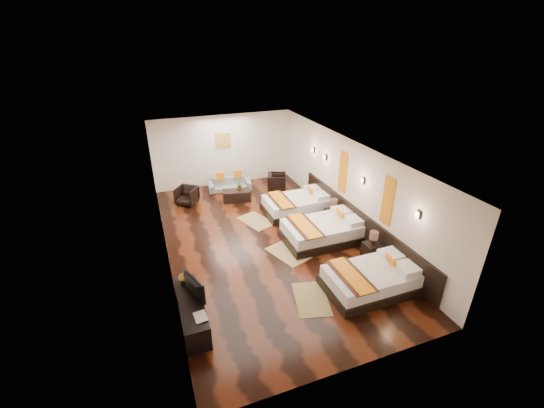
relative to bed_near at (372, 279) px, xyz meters
name	(u,v)px	position (x,y,z in m)	size (l,w,h in m)	color
floor	(263,240)	(-1.70, 2.98, -0.29)	(5.50, 9.50, 0.01)	black
ceiling	(262,150)	(-1.70, 2.98, 2.51)	(5.50, 9.50, 0.01)	white
back_wall	(223,150)	(-1.70, 7.73, 1.11)	(5.50, 0.01, 2.80)	silver
left_wall	(162,214)	(-4.45, 2.98, 1.11)	(0.01, 9.50, 2.80)	silver
right_wall	(348,185)	(1.05, 2.98, 1.11)	(0.01, 9.50, 2.80)	silver
headboard_panel	(358,224)	(1.01, 2.18, 0.16)	(0.08, 6.60, 0.90)	black
bed_near	(372,279)	(0.00, 0.00, 0.00)	(2.18, 1.37, 0.83)	black
bed_mid	(324,231)	(0.00, 2.40, 0.02)	(2.35, 1.47, 0.90)	black
bed_far	(297,204)	(0.00, 4.33, 0.00)	(2.21, 1.39, 0.84)	black
nightstand_a	(372,249)	(0.75, 1.06, 0.01)	(0.43, 0.43, 0.85)	black
nightstand_b	(333,215)	(0.75, 3.18, 0.02)	(0.44, 0.44, 0.87)	black
jute_mat_near	(311,299)	(-1.50, 0.17, -0.28)	(0.75, 1.20, 0.01)	#98824D
jute_mat_mid	(288,253)	(-1.28, 2.09, -0.28)	(0.75, 1.20, 0.01)	#98824D
jute_mat_far	(256,221)	(-1.53, 4.20, -0.28)	(0.75, 1.20, 0.01)	#98824D
tv_console	(192,311)	(-4.20, 0.44, -0.01)	(0.50, 1.80, 0.55)	black
tv	(190,287)	(-4.15, 0.59, 0.51)	(0.84, 0.11, 0.48)	black
book	(194,319)	(-4.20, -0.10, 0.28)	(0.24, 0.32, 0.03)	black
figurine	(185,276)	(-4.20, 1.12, 0.42)	(0.29, 0.29, 0.30)	brown
sofa	(230,184)	(-1.69, 6.99, -0.04)	(1.66, 0.65, 0.48)	gray
armchair_left	(187,195)	(-3.44, 6.33, 0.03)	(0.68, 0.70, 0.64)	black
armchair_right	(277,182)	(0.06, 6.39, 0.04)	(0.69, 0.71, 0.65)	black
coffee_table	(237,195)	(-1.69, 5.94, -0.09)	(1.00, 0.50, 0.40)	black
table_plant	(240,186)	(-1.55, 6.02, 0.25)	(0.25, 0.21, 0.27)	#316120
orange_panel_a	(388,201)	(1.03, 1.08, 1.41)	(0.04, 0.40, 1.30)	#D86014
orange_panel_b	(343,172)	(1.03, 3.28, 1.41)	(0.04, 0.40, 1.30)	#D86014
sconce_near	(418,215)	(1.01, -0.02, 1.56)	(0.07, 0.12, 0.18)	black
sconce_mid	(363,180)	(1.01, 2.18, 1.56)	(0.07, 0.12, 0.18)	black
sconce_far	(325,157)	(1.01, 4.38, 1.56)	(0.07, 0.12, 0.18)	black
sconce_lounge	(313,150)	(1.01, 5.28, 1.56)	(0.07, 0.12, 0.18)	black
gold_artwork	(223,141)	(-1.70, 7.71, 1.51)	(0.60, 0.04, 0.60)	#AD873F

